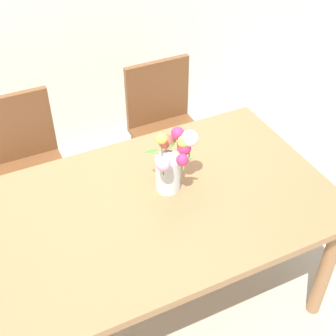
% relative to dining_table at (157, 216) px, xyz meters
% --- Properties ---
extents(ground_plane, '(12.00, 12.00, 0.00)m').
position_rel_dining_table_xyz_m(ground_plane, '(0.00, 0.00, -0.65)').
color(ground_plane, '#B7AD99').
extents(dining_table, '(1.61, 1.00, 0.74)m').
position_rel_dining_table_xyz_m(dining_table, '(0.00, 0.00, 0.00)').
color(dining_table, '#9E7047').
rests_on(dining_table, ground_plane).
extents(chair_left, '(0.42, 0.42, 0.90)m').
position_rel_dining_table_xyz_m(chair_left, '(-0.44, 0.84, -0.14)').
color(chair_left, brown).
rests_on(chair_left, ground_plane).
extents(chair_right, '(0.42, 0.42, 0.90)m').
position_rel_dining_table_xyz_m(chair_right, '(0.44, 0.84, -0.14)').
color(chair_right, brown).
rests_on(chair_right, ground_plane).
extents(flower_vase, '(0.23, 0.23, 0.31)m').
position_rel_dining_table_xyz_m(flower_vase, '(0.11, 0.07, 0.24)').
color(flower_vase, silver).
rests_on(flower_vase, dining_table).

